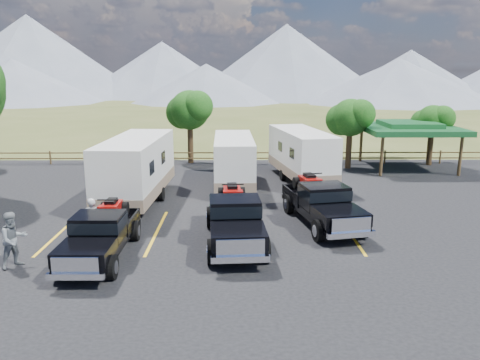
{
  "coord_description": "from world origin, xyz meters",
  "views": [
    {
      "loc": [
        1.31,
        -14.5,
        6.58
      ],
      "look_at": [
        1.48,
        6.74,
        1.6
      ],
      "focal_mm": 35.0,
      "sensor_mm": 36.0,
      "label": 1
    }
  ],
  "objects_px": {
    "trailer_center": "(234,161)",
    "person_b": "(14,240)",
    "rig_center": "(235,218)",
    "trailer_left": "(137,169)",
    "rig_right": "(322,202)",
    "rig_left": "(101,233)",
    "trailer_right": "(301,155)",
    "pavilion": "(409,128)",
    "person_a": "(92,221)"
  },
  "relations": [
    {
      "from": "trailer_center",
      "to": "person_b",
      "type": "height_order",
      "value": "trailer_center"
    },
    {
      "from": "rig_center",
      "to": "trailer_left",
      "type": "xyz_separation_m",
      "value": [
        -4.95,
        5.71,
        0.73
      ]
    },
    {
      "from": "rig_center",
      "to": "rig_right",
      "type": "relative_size",
      "value": 0.99
    },
    {
      "from": "rig_left",
      "to": "trailer_right",
      "type": "distance_m",
      "value": 14.73
    },
    {
      "from": "pavilion",
      "to": "person_a",
      "type": "bearing_deg",
      "value": -140.28
    },
    {
      "from": "rig_left",
      "to": "pavilion",
      "type": "bearing_deg",
      "value": 43.77
    },
    {
      "from": "rig_right",
      "to": "pavilion",
      "type": "bearing_deg",
      "value": 45.16
    },
    {
      "from": "trailer_left",
      "to": "trailer_center",
      "type": "xyz_separation_m",
      "value": [
        4.87,
        3.16,
        -0.21
      ]
    },
    {
      "from": "trailer_right",
      "to": "person_b",
      "type": "xyz_separation_m",
      "value": [
        -11.46,
        -12.69,
        -0.63
      ]
    },
    {
      "from": "person_a",
      "to": "rig_right",
      "type": "bearing_deg",
      "value": -179.53
    },
    {
      "from": "pavilion",
      "to": "person_a",
      "type": "xyz_separation_m",
      "value": [
        -17.23,
        -14.31,
        -1.84
      ]
    },
    {
      "from": "pavilion",
      "to": "person_a",
      "type": "relative_size",
      "value": 3.42
    },
    {
      "from": "rig_left",
      "to": "rig_center",
      "type": "relative_size",
      "value": 0.88
    },
    {
      "from": "pavilion",
      "to": "trailer_center",
      "type": "relative_size",
      "value": 0.75
    },
    {
      "from": "pavilion",
      "to": "rig_center",
      "type": "height_order",
      "value": "pavilion"
    },
    {
      "from": "rig_right",
      "to": "trailer_right",
      "type": "height_order",
      "value": "trailer_right"
    },
    {
      "from": "rig_left",
      "to": "rig_center",
      "type": "xyz_separation_m",
      "value": [
        4.77,
        1.44,
        0.1
      ]
    },
    {
      "from": "rig_right",
      "to": "rig_center",
      "type": "bearing_deg",
      "value": -160.89
    },
    {
      "from": "person_a",
      "to": "rig_left",
      "type": "bearing_deg",
      "value": 104.53
    },
    {
      "from": "rig_center",
      "to": "trailer_left",
      "type": "bearing_deg",
      "value": 127.18
    },
    {
      "from": "trailer_left",
      "to": "trailer_right",
      "type": "bearing_deg",
      "value": 30.21
    },
    {
      "from": "rig_left",
      "to": "rig_right",
      "type": "xyz_separation_m",
      "value": [
        8.54,
        3.65,
        0.08
      ]
    },
    {
      "from": "pavilion",
      "to": "person_b",
      "type": "bearing_deg",
      "value": -139.35
    },
    {
      "from": "rig_right",
      "to": "trailer_center",
      "type": "relative_size",
      "value": 0.76
    },
    {
      "from": "trailer_right",
      "to": "person_a",
      "type": "distance_m",
      "value": 14.14
    },
    {
      "from": "pavilion",
      "to": "trailer_center",
      "type": "height_order",
      "value": "pavilion"
    },
    {
      "from": "trailer_left",
      "to": "trailer_center",
      "type": "distance_m",
      "value": 5.81
    },
    {
      "from": "trailer_center",
      "to": "person_a",
      "type": "height_order",
      "value": "trailer_center"
    },
    {
      "from": "rig_left",
      "to": "person_a",
      "type": "relative_size",
      "value": 3.04
    },
    {
      "from": "trailer_center",
      "to": "trailer_left",
      "type": "bearing_deg",
      "value": -148.56
    },
    {
      "from": "trailer_right",
      "to": "pavilion",
      "type": "bearing_deg",
      "value": 16.12
    },
    {
      "from": "pavilion",
      "to": "rig_right",
      "type": "distance_m",
      "value": 14.52
    },
    {
      "from": "pavilion",
      "to": "trailer_right",
      "type": "xyz_separation_m",
      "value": [
        -7.77,
        -3.82,
        -1.15
      ]
    },
    {
      "from": "person_b",
      "to": "pavilion",
      "type": "bearing_deg",
      "value": -10.08
    },
    {
      "from": "trailer_right",
      "to": "person_a",
      "type": "xyz_separation_m",
      "value": [
        -9.46,
        -10.49,
        -0.69
      ]
    },
    {
      "from": "rig_center",
      "to": "rig_right",
      "type": "xyz_separation_m",
      "value": [
        3.77,
        2.21,
        -0.02
      ]
    },
    {
      "from": "rig_right",
      "to": "person_a",
      "type": "xyz_separation_m",
      "value": [
        -9.25,
        -2.32,
        -0.06
      ]
    },
    {
      "from": "pavilion",
      "to": "rig_left",
      "type": "height_order",
      "value": "pavilion"
    },
    {
      "from": "trailer_left",
      "to": "rig_right",
      "type": "bearing_deg",
      "value": -19.27
    },
    {
      "from": "person_b",
      "to": "trailer_center",
      "type": "bearing_deg",
      "value": 5.78
    },
    {
      "from": "trailer_center",
      "to": "person_b",
      "type": "bearing_deg",
      "value": -125.03
    },
    {
      "from": "rig_right",
      "to": "person_a",
      "type": "bearing_deg",
      "value": -177.14
    },
    {
      "from": "rig_left",
      "to": "trailer_left",
      "type": "distance_m",
      "value": 7.2
    },
    {
      "from": "pavilion",
      "to": "rig_right",
      "type": "relative_size",
      "value": 0.99
    },
    {
      "from": "trailer_center",
      "to": "rig_left",
      "type": "bearing_deg",
      "value": -115.98
    },
    {
      "from": "trailer_left",
      "to": "person_a",
      "type": "distance_m",
      "value": 5.9
    },
    {
      "from": "trailer_right",
      "to": "person_a",
      "type": "bearing_deg",
      "value": -142.11
    },
    {
      "from": "rig_left",
      "to": "rig_right",
      "type": "height_order",
      "value": "rig_right"
    },
    {
      "from": "pavilion",
      "to": "rig_left",
      "type": "xyz_separation_m",
      "value": [
        -16.52,
        -15.65,
        -1.86
      ]
    },
    {
      "from": "rig_center",
      "to": "person_a",
      "type": "relative_size",
      "value": 3.44
    }
  ]
}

